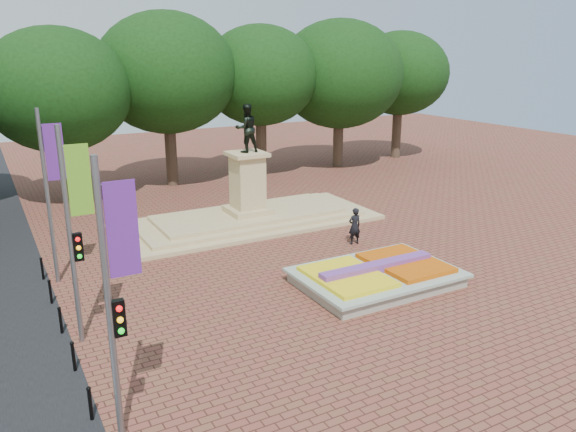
% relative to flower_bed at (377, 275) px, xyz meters
% --- Properties ---
extents(ground, '(90.00, 90.00, 0.00)m').
position_rel_flower_bed_xyz_m(ground, '(-1.03, 2.00, -0.38)').
color(ground, brown).
rests_on(ground, ground).
extents(flower_bed, '(6.30, 4.30, 0.91)m').
position_rel_flower_bed_xyz_m(flower_bed, '(0.00, 0.00, 0.00)').
color(flower_bed, gray).
rests_on(flower_bed, ground).
extents(monument, '(14.00, 6.00, 6.40)m').
position_rel_flower_bed_xyz_m(monument, '(-1.03, 10.00, 0.50)').
color(monument, tan).
rests_on(monument, ground).
extents(tree_row_back, '(44.80, 8.80, 10.43)m').
position_rel_flower_bed_xyz_m(tree_row_back, '(1.31, 20.00, 6.29)').
color(tree_row_back, '#3A2A1F').
rests_on(tree_row_back, ground).
extents(banner_poles, '(0.88, 11.17, 7.00)m').
position_rel_flower_bed_xyz_m(banner_poles, '(-11.10, 0.69, 3.50)').
color(banner_poles, slate).
rests_on(banner_poles, ground).
extents(bollard_row, '(0.12, 13.12, 0.98)m').
position_rel_flower_bed_xyz_m(bollard_row, '(-11.73, 0.50, 0.15)').
color(bollard_row, black).
rests_on(bollard_row, ground).
extents(pedestrian, '(0.69, 0.47, 1.82)m').
position_rel_flower_bed_xyz_m(pedestrian, '(2.03, 4.42, 0.53)').
color(pedestrian, black).
rests_on(pedestrian, ground).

